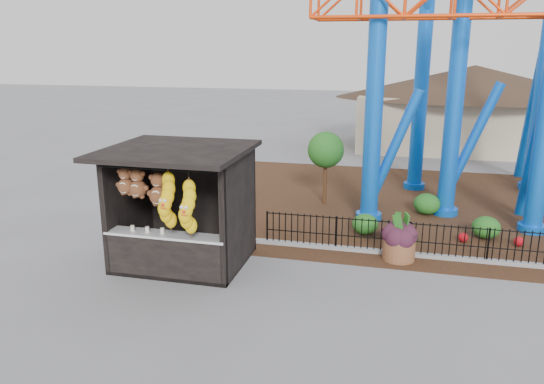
% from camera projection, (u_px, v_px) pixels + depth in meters
% --- Properties ---
extents(ground, '(120.00, 120.00, 0.00)m').
position_uv_depth(ground, '(285.00, 293.00, 12.35)').
color(ground, slate).
rests_on(ground, ground).
extents(mulch_bed, '(18.00, 12.00, 0.02)m').
position_uv_depth(mulch_bed, '(443.00, 208.00, 18.90)').
color(mulch_bed, '#331E11').
rests_on(mulch_bed, ground).
extents(curb, '(18.00, 0.18, 0.12)m').
position_uv_depth(curb, '(455.00, 258.00, 14.21)').
color(curb, gray).
rests_on(curb, ground).
extents(prize_booth, '(3.50, 3.40, 3.12)m').
position_uv_depth(prize_booth, '(178.00, 210.00, 13.49)').
color(prize_booth, black).
rests_on(prize_booth, ground).
extents(picket_fence, '(12.20, 0.06, 1.00)m').
position_uv_depth(picket_fence, '(492.00, 246.00, 13.88)').
color(picket_fence, black).
rests_on(picket_fence, ground).
extents(roller_coaster, '(11.00, 6.37, 10.82)m').
position_uv_depth(roller_coaster, '(496.00, 18.00, 17.15)').
color(roller_coaster, blue).
rests_on(roller_coaster, ground).
extents(terracotta_planter, '(0.91, 0.91, 0.58)m').
position_uv_depth(terracotta_planter, '(399.00, 250.00, 14.21)').
color(terracotta_planter, brown).
rests_on(terracotta_planter, ground).
extents(planter_foliage, '(0.70, 0.70, 0.64)m').
position_uv_depth(planter_foliage, '(400.00, 228.00, 14.05)').
color(planter_foliage, '#351523').
rests_on(planter_foliage, terracotta_planter).
extents(potted_plant, '(0.78, 0.69, 0.81)m').
position_uv_depth(potted_plant, '(405.00, 246.00, 14.14)').
color(potted_plant, '#33601C').
rests_on(potted_plant, ground).
extents(landscaping, '(7.47, 3.51, 0.71)m').
position_uv_depth(landscaping, '(452.00, 220.00, 16.55)').
color(landscaping, '#20591A').
rests_on(landscaping, mulch_bed).
extents(pavilion, '(15.00, 15.00, 4.80)m').
position_uv_depth(pavilion, '(473.00, 94.00, 28.85)').
color(pavilion, '#BFAD8C').
rests_on(pavilion, ground).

